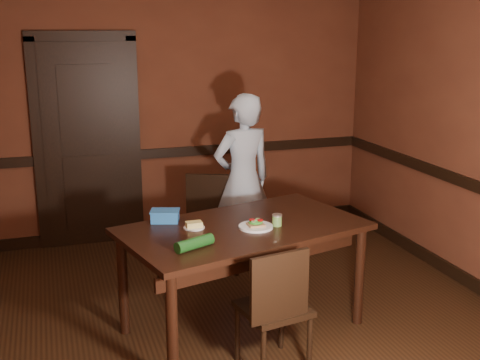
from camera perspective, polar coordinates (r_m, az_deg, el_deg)
floor at (r=4.68m, az=1.37°, el=-13.60°), size 4.00×4.50×0.01m
wall_back at (r=6.35m, az=-5.36°, el=6.71°), size 4.00×0.02×2.70m
wall_front at (r=2.31m, az=20.68°, el=-8.16°), size 4.00×0.02×2.70m
dado_back at (r=6.41m, az=-5.24°, el=2.71°), size 4.00×0.03×0.10m
baseboard_back at (r=6.63m, az=-5.07°, el=-4.42°), size 4.00×0.03×0.12m
baseboard_right at (r=5.57m, az=21.28°, el=-9.17°), size 0.03×4.50×0.12m
door at (r=6.22m, az=-14.27°, el=3.75°), size 1.05×0.07×2.20m
dining_table at (r=4.48m, az=0.30°, el=-9.23°), size 1.90×1.36×0.80m
chair_far at (r=5.54m, az=-1.92°, el=-4.14°), size 0.52×0.52×0.87m
chair_near at (r=3.99m, az=3.18°, el=-11.84°), size 0.47×0.47×0.87m
person at (r=5.57m, az=0.26°, el=-0.02°), size 0.65×0.48×1.61m
sandwich_plate at (r=4.28m, az=1.51°, el=-4.33°), size 0.25×0.25×0.06m
sauce_jar at (r=4.32m, az=3.53°, el=-3.81°), size 0.07×0.07×0.09m
cheese_saucer at (r=4.29m, az=-4.38°, el=-4.34°), size 0.15×0.15×0.05m
food_tub at (r=4.44m, az=-7.11°, el=-3.39°), size 0.24×0.20×0.09m
wrapped_veg at (r=3.89m, az=-4.35°, el=-6.00°), size 0.28×0.18×0.08m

